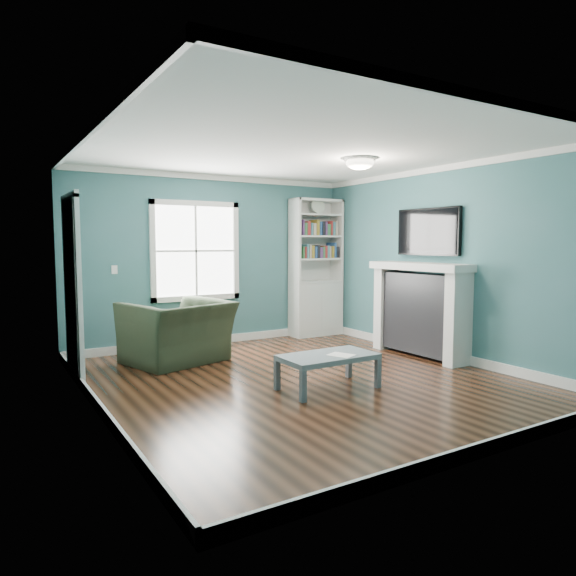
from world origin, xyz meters
TOP-DOWN VIEW (x-y plane):
  - floor at (0.00, 0.00)m, footprint 5.00×5.00m
  - room_walls at (0.00, 0.00)m, footprint 5.00×5.00m
  - trim at (0.00, 0.00)m, footprint 4.50×5.00m
  - window at (-0.30, 2.49)m, footprint 1.40×0.06m
  - bookshelf at (1.77, 2.30)m, footprint 0.90×0.35m
  - fireplace at (2.08, 0.20)m, footprint 0.44×1.58m
  - tv at (2.20, 0.20)m, footprint 0.06×1.10m
  - door at (-2.22, 1.40)m, footprint 0.12×0.98m
  - ceiling_fixture at (0.90, 0.10)m, footprint 0.38×0.38m
  - light_switch at (-1.50, 2.48)m, footprint 0.08×0.01m
  - recliner at (-0.92, 1.58)m, footprint 1.42×1.13m
  - coffee_table at (0.05, -0.44)m, footprint 1.03×0.57m
  - paper_sheet at (0.15, -0.54)m, footprint 0.29×0.32m

SIDE VIEW (x-z plane):
  - floor at x=0.00m, z-range 0.00..0.00m
  - coffee_table at x=0.05m, z-range 0.14..0.51m
  - paper_sheet at x=0.15m, z-range 0.38..0.38m
  - recliner at x=-0.92m, z-range 0.00..1.08m
  - fireplace at x=2.08m, z-range -0.01..1.29m
  - bookshelf at x=1.77m, z-range -0.23..2.08m
  - door at x=-2.22m, z-range -0.01..2.16m
  - light_switch at x=-1.50m, z-range 1.14..1.26m
  - trim at x=0.00m, z-range -0.06..2.54m
  - window at x=-0.30m, z-range 0.70..2.20m
  - room_walls at x=0.00m, z-range -0.92..4.08m
  - tv at x=2.20m, z-range 1.40..2.05m
  - ceiling_fixture at x=0.90m, z-range 2.47..2.63m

